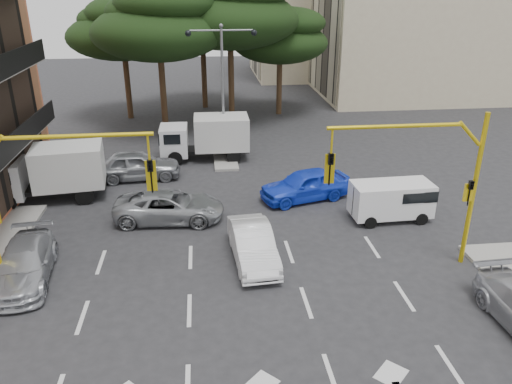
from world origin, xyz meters
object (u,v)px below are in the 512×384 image
at_px(car_blue_compact, 305,185).
at_px(car_silver_cross_b, 137,165).
at_px(box_truck_b, 206,138).
at_px(van_white, 391,201).
at_px(car_silver_wagon, 24,264).
at_px(signal_mast_right, 430,171).
at_px(signal_mast_left, 39,187).
at_px(car_silver_cross_a, 169,206).
at_px(street_lamp_center, 222,68).
at_px(car_white_hatch, 253,244).
at_px(box_truck_a, 48,174).

xyz_separation_m(car_blue_compact, car_silver_cross_b, (-8.68, 3.77, 0.03)).
xyz_separation_m(car_silver_cross_b, box_truck_b, (3.85, 2.92, 0.53)).
height_order(car_silver_cross_b, van_white, van_white).
distance_m(car_silver_wagon, car_silver_cross_b, 10.33).
relative_size(car_silver_cross_b, van_white, 1.30).
bearing_deg(box_truck_b, signal_mast_right, -148.84).
bearing_deg(signal_mast_right, signal_mast_left, 180.00).
height_order(car_silver_wagon, car_silver_cross_a, car_silver_cross_a).
bearing_deg(van_white, box_truck_b, -140.58).
xyz_separation_m(car_silver_wagon, car_silver_cross_b, (3.00, 9.89, 0.13)).
relative_size(signal_mast_left, car_silver_cross_a, 1.21).
relative_size(car_silver_cross_a, van_white, 1.37).
distance_m(street_lamp_center, car_white_hatch, 13.83).
distance_m(car_silver_cross_b, box_truck_a, 4.70).
distance_m(signal_mast_left, box_truck_a, 8.69).
bearing_deg(box_truck_b, street_lamp_center, -60.13).
xyz_separation_m(car_white_hatch, car_silver_wagon, (-8.46, -0.47, -0.04)).
distance_m(signal_mast_left, car_silver_cross_b, 11.03).
bearing_deg(van_white, signal_mast_left, -76.11).
distance_m(car_blue_compact, car_silver_cross_b, 9.46).
bearing_deg(car_white_hatch, car_silver_cross_b, 115.77).
relative_size(car_blue_compact, car_silver_cross_b, 0.97).
xyz_separation_m(signal_mast_right, car_white_hatch, (-6.34, 1.02, -3.18)).
bearing_deg(car_silver_cross_a, car_silver_cross_b, 25.06).
bearing_deg(signal_mast_right, box_truck_a, 153.08).
relative_size(street_lamp_center, car_silver_wagon, 1.69).
distance_m(signal_mast_left, car_blue_compact, 12.80).
distance_m(signal_mast_left, street_lamp_center, 15.65).
relative_size(signal_mast_right, car_white_hatch, 1.40).
distance_m(signal_mast_right, van_white, 5.00).
distance_m(signal_mast_right, car_silver_wagon, 15.16).
distance_m(signal_mast_right, car_silver_cross_b, 16.05).
bearing_deg(box_truck_b, van_white, -138.06).
bearing_deg(car_white_hatch, street_lamp_center, 87.69).
bearing_deg(signal_mast_left, car_silver_wagon, 155.51).
relative_size(car_silver_cross_a, box_truck_b, 0.91).
bearing_deg(car_silver_cross_b, car_silver_cross_a, -163.30).
height_order(signal_mast_right, car_silver_cross_b, signal_mast_right).
xyz_separation_m(car_white_hatch, car_silver_cross_b, (-5.46, 9.42, 0.10)).
xyz_separation_m(signal_mast_right, box_truck_b, (-7.96, 13.36, -2.55)).
bearing_deg(car_silver_wagon, street_lamp_center, 52.95).
xyz_separation_m(car_blue_compact, car_silver_cross_a, (-6.65, -1.65, -0.09)).
bearing_deg(van_white, car_silver_wagon, -79.26).
height_order(street_lamp_center, car_silver_cross_a, street_lamp_center).
bearing_deg(signal_mast_right, van_white, 85.26).
height_order(signal_mast_left, car_silver_cross_b, signal_mast_left).
xyz_separation_m(car_white_hatch, car_blue_compact, (3.22, 5.64, 0.07)).
bearing_deg(car_silver_wagon, car_silver_cross_b, 66.79).
distance_m(street_lamp_center, car_silver_cross_a, 10.60).
relative_size(signal_mast_right, car_silver_wagon, 1.30).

